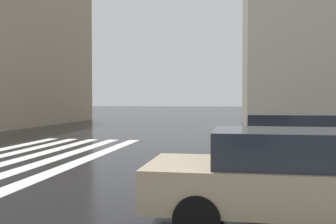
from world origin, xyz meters
TOP-DOWN VIEW (x-y plane):
  - zebra_crossing at (4.00, 1.30)m, footprint 13.00×4.50m
  - car_champagne at (-1.00, -6.12)m, footprint 1.85×4.10m
  - car_dark_grey at (5.50, -6.99)m, footprint 1.85×4.10m

SIDE VIEW (x-z plane):
  - zebra_crossing at x=4.00m, z-range 0.00..0.01m
  - car_champagne at x=-1.00m, z-range 0.05..1.46m
  - car_dark_grey at x=5.50m, z-range 0.05..1.46m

